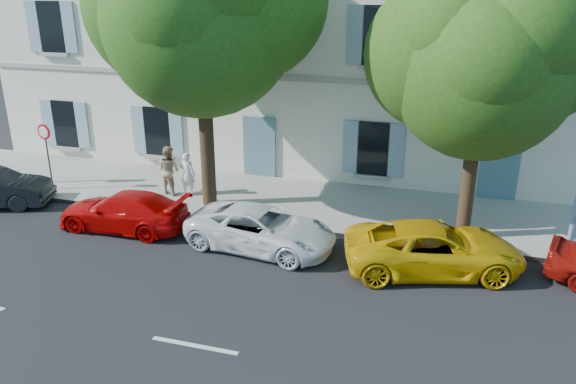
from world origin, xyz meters
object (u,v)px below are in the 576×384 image
(tree_right, at_px, (482,68))
(pedestrian_a, at_px, (187,174))
(car_red_coupe, at_px, (124,211))
(road_sign, at_px, (46,143))
(car_yellow_supercar, at_px, (433,248))
(car_white_coupe, at_px, (261,229))
(tree_left, at_px, (200,19))
(pedestrian_b, at_px, (169,170))

(tree_right, height_order, pedestrian_a, tree_right)
(car_red_coupe, xyz_separation_m, road_sign, (-4.28, 2.04, 1.32))
(car_yellow_supercar, bearing_deg, car_red_coupe, 74.24)
(car_white_coupe, height_order, car_yellow_supercar, car_yellow_supercar)
(pedestrian_a, bearing_deg, car_red_coupe, 75.88)
(car_yellow_supercar, height_order, tree_right, tree_right)
(tree_left, bearing_deg, car_white_coupe, -42.07)
(tree_right, xyz_separation_m, pedestrian_b, (-10.14, 0.77, -4.12))
(car_red_coupe, distance_m, car_white_coupe, 4.58)
(car_yellow_supercar, bearing_deg, road_sign, 65.82)
(car_red_coupe, distance_m, car_yellow_supercar, 9.45)
(tree_right, bearing_deg, tree_left, 178.16)
(tree_right, bearing_deg, car_red_coupe, -168.19)
(pedestrian_a, distance_m, pedestrian_b, 0.71)
(pedestrian_b, bearing_deg, pedestrian_a, -161.08)
(car_red_coupe, height_order, tree_left, tree_left)
(car_yellow_supercar, height_order, pedestrian_b, pedestrian_b)
(tree_left, relative_size, pedestrian_b, 5.40)
(car_red_coupe, relative_size, car_white_coupe, 0.94)
(car_red_coupe, relative_size, pedestrian_a, 2.64)
(car_yellow_supercar, distance_m, pedestrian_a, 9.17)
(tree_left, xyz_separation_m, road_sign, (-6.13, -0.36, -4.34))
(car_yellow_supercar, distance_m, tree_left, 9.75)
(tree_left, xyz_separation_m, tree_right, (8.37, -0.27, -1.11))
(car_red_coupe, height_order, road_sign, road_sign)
(road_sign, distance_m, pedestrian_b, 4.53)
(car_white_coupe, xyz_separation_m, road_sign, (-8.85, 2.10, 1.31))
(car_red_coupe, xyz_separation_m, car_white_coupe, (4.58, -0.05, 0.01))
(car_white_coupe, xyz_separation_m, car_yellow_supercar, (4.87, 0.03, 0.05))
(car_white_coupe, bearing_deg, car_yellow_supercar, -82.90)
(car_red_coupe, relative_size, tree_left, 0.44)
(tree_right, height_order, road_sign, tree_right)
(tree_left, bearing_deg, tree_right, -1.84)
(car_red_coupe, height_order, pedestrian_a, pedestrian_a)
(pedestrian_a, xyz_separation_m, pedestrian_b, (-0.70, -0.05, 0.09))
(car_red_coupe, relative_size, road_sign, 1.69)
(road_sign, relative_size, pedestrian_a, 1.56)
(road_sign, height_order, pedestrian_b, road_sign)
(tree_left, bearing_deg, pedestrian_b, 164.15)
(car_yellow_supercar, bearing_deg, car_white_coupe, 74.73)
(pedestrian_a, bearing_deg, car_yellow_supercar, 161.71)
(car_white_coupe, height_order, tree_left, tree_left)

